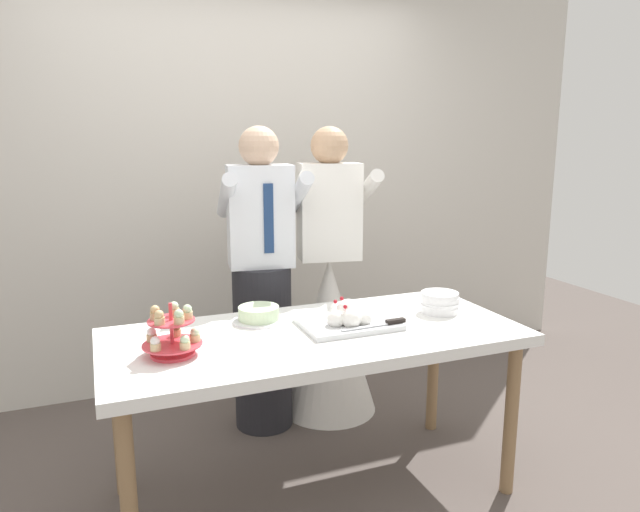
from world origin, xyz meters
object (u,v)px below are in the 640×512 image
object	(u,v)px
plate_stack	(440,302)
person_groom	(262,297)
main_cake_tray	(349,318)
person_bride	(329,315)
round_cake	(259,314)
dessert_table	(315,348)
cupcake_stand	(172,334)

from	to	relation	value
plate_stack	person_groom	distance (m)	0.97
main_cake_tray	plate_stack	bearing A→B (deg)	3.23
main_cake_tray	person_bride	distance (m)	0.81
round_cake	plate_stack	bearing A→B (deg)	-12.43
dessert_table	plate_stack	xyz separation A→B (m)	(0.66, 0.04, 0.12)
dessert_table	person_bride	world-z (taller)	person_bride
main_cake_tray	round_cake	world-z (taller)	main_cake_tray
main_cake_tray	plate_stack	distance (m)	0.49
cupcake_stand	plate_stack	bearing A→B (deg)	4.36
cupcake_stand	main_cake_tray	xyz separation A→B (m)	(0.78, 0.07, -0.05)
main_cake_tray	person_groom	bearing A→B (deg)	105.75
main_cake_tray	round_cake	bearing A→B (deg)	148.81
plate_stack	person_groom	xyz separation A→B (m)	(-0.69, 0.68, -0.08)
main_cake_tray	person_bride	world-z (taller)	person_bride
cupcake_stand	round_cake	distance (m)	0.51
person_groom	person_bride	xyz separation A→B (m)	(0.41, 0.04, -0.16)
cupcake_stand	person_groom	xyz separation A→B (m)	(0.58, 0.77, -0.12)
dessert_table	cupcake_stand	distance (m)	0.64
dessert_table	person_groom	distance (m)	0.72
plate_stack	round_cake	size ratio (longest dim) A/B	0.77
dessert_table	plate_stack	world-z (taller)	plate_stack
person_bride	person_groom	bearing A→B (deg)	-174.54
dessert_table	person_groom	xyz separation A→B (m)	(-0.03, 0.72, 0.05)
main_cake_tray	person_groom	world-z (taller)	person_groom
round_cake	person_bride	distance (m)	0.81
main_cake_tray	plate_stack	size ratio (longest dim) A/B	2.35
dessert_table	plate_stack	distance (m)	0.67
main_cake_tray	dessert_table	bearing A→B (deg)	-175.31
person_groom	cupcake_stand	bearing A→B (deg)	-126.86
dessert_table	person_bride	distance (m)	0.85
round_cake	person_groom	world-z (taller)	person_groom
dessert_table	round_cake	xyz separation A→B (m)	(-0.19, 0.23, 0.11)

